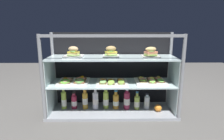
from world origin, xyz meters
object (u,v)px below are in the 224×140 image
(juice_bottle_front_second, at_px, (74,102))
(juice_bottle_near_post, at_px, (137,103))
(juice_bottle_tucked_behind, at_px, (64,101))
(open_sandwich_tray_right_of_center, at_px, (151,81))
(plated_roll_sandwich_near_left_corner, at_px, (151,53))
(orange_fruit_beside_bottles, at_px, (158,108))
(plated_roll_sandwich_center, at_px, (111,53))
(juice_bottle_front_left_end, at_px, (85,100))
(juice_bottle_front_middle, at_px, (95,100))
(juice_bottle_back_right, at_px, (127,101))
(juice_bottle_back_left, at_px, (147,102))
(plated_roll_sandwich_far_right, at_px, (74,54))
(juice_bottle_back_center, at_px, (106,100))
(juice_bottle_front_fourth, at_px, (116,102))
(open_sandwich_tray_near_left_corner, at_px, (74,81))
(open_sandwich_tray_mid_right, at_px, (112,82))

(juice_bottle_front_second, relative_size, juice_bottle_near_post, 0.95)
(juice_bottle_tucked_behind, bearing_deg, open_sandwich_tray_right_of_center, -2.05)
(plated_roll_sandwich_near_left_corner, height_order, orange_fruit_beside_bottles, plated_roll_sandwich_near_left_corner)
(plated_roll_sandwich_center, bearing_deg, juice_bottle_front_left_end, 175.43)
(plated_roll_sandwich_center, distance_m, plated_roll_sandwich_near_left_corner, 0.43)
(juice_bottle_front_middle, xyz_separation_m, juice_bottle_back_right, (0.37, -0.01, -0.00))
(juice_bottle_back_left, bearing_deg, juice_bottle_front_second, 179.28)
(plated_roll_sandwich_far_right, height_order, juice_bottle_front_middle, plated_roll_sandwich_far_right)
(juice_bottle_back_center, distance_m, juice_bottle_back_left, 0.48)
(juice_bottle_front_fourth, bearing_deg, juice_bottle_front_middle, -178.27)
(open_sandwich_tray_right_of_center, bearing_deg, juice_bottle_front_fourth, 175.96)
(plated_roll_sandwich_near_left_corner, distance_m, juice_bottle_front_left_end, 0.93)
(juice_bottle_front_left_end, bearing_deg, juice_bottle_back_left, -0.26)
(plated_roll_sandwich_near_left_corner, height_order, open_sandwich_tray_right_of_center, plated_roll_sandwich_near_left_corner)
(juice_bottle_front_fourth, relative_size, orange_fruit_beside_bottles, 2.74)
(plated_roll_sandwich_center, bearing_deg, juice_bottle_back_right, 2.96)
(juice_bottle_front_left_end, bearing_deg, plated_roll_sandwich_center, -4.57)
(open_sandwich_tray_right_of_center, bearing_deg, juice_bottle_tucked_behind, 177.95)
(juice_bottle_front_left_end, xyz_separation_m, orange_fruit_beside_bottles, (0.84, -0.08, -0.06))
(juice_bottle_front_second, height_order, juice_bottle_near_post, juice_bottle_near_post)
(juice_bottle_back_center, bearing_deg, open_sandwich_tray_near_left_corner, -175.25)
(plated_roll_sandwich_far_right, relative_size, orange_fruit_beside_bottles, 2.51)
(plated_roll_sandwich_center, height_order, juice_bottle_back_right, plated_roll_sandwich_center)
(open_sandwich_tray_mid_right, bearing_deg, juice_bottle_back_left, 8.50)
(juice_bottle_front_fourth, relative_size, juice_bottle_near_post, 1.06)
(plated_roll_sandwich_center, xyz_separation_m, juice_bottle_front_fourth, (0.06, 0.02, -0.58))
(juice_bottle_front_second, distance_m, juice_bottle_front_fourth, 0.49)
(open_sandwich_tray_right_of_center, bearing_deg, open_sandwich_tray_mid_right, -175.22)
(plated_roll_sandwich_center, relative_size, juice_bottle_tucked_behind, 0.71)
(plated_roll_sandwich_near_left_corner, xyz_separation_m, juice_bottle_front_fourth, (-0.38, 0.04, -0.58))
(open_sandwich_tray_right_of_center, bearing_deg, juice_bottle_back_left, 138.02)
(juice_bottle_front_left_end, bearing_deg, orange_fruit_beside_bottles, -5.69)
(juice_bottle_back_right, bearing_deg, plated_roll_sandwich_near_left_corner, -5.64)
(juice_bottle_front_second, bearing_deg, plated_roll_sandwich_near_left_corner, -3.09)
(juice_bottle_back_right, bearing_deg, juice_bottle_back_left, 2.76)
(juice_bottle_near_post, bearing_deg, juice_bottle_back_center, 176.19)
(plated_roll_sandwich_far_right, relative_size, juice_bottle_front_middle, 0.80)
(juice_bottle_front_fourth, xyz_separation_m, juice_bottle_back_right, (0.13, -0.01, 0.02))
(juice_bottle_front_middle, relative_size, juice_bottle_back_right, 1.06)
(juice_bottle_front_fourth, relative_size, juice_bottle_back_left, 1.20)
(open_sandwich_tray_near_left_corner, distance_m, juice_bottle_back_center, 0.44)
(juice_bottle_back_center, height_order, juice_bottle_near_post, juice_bottle_back_center)
(plated_roll_sandwich_center, relative_size, plated_roll_sandwich_near_left_corner, 0.94)
(plated_roll_sandwich_far_right, bearing_deg, open_sandwich_tray_mid_right, -3.95)
(plated_roll_sandwich_near_left_corner, height_order, juice_bottle_back_left, plated_roll_sandwich_near_left_corner)
(plated_roll_sandwich_near_left_corner, xyz_separation_m, juice_bottle_front_second, (-0.87, 0.05, -0.58))
(juice_bottle_front_second, bearing_deg, juice_bottle_back_center, -0.08)
(juice_bottle_front_middle, bearing_deg, plated_roll_sandwich_near_left_corner, -2.95)
(open_sandwich_tray_near_left_corner, bearing_deg, plated_roll_sandwich_center, -0.19)
(juice_bottle_tucked_behind, distance_m, juice_bottle_front_fourth, 0.61)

